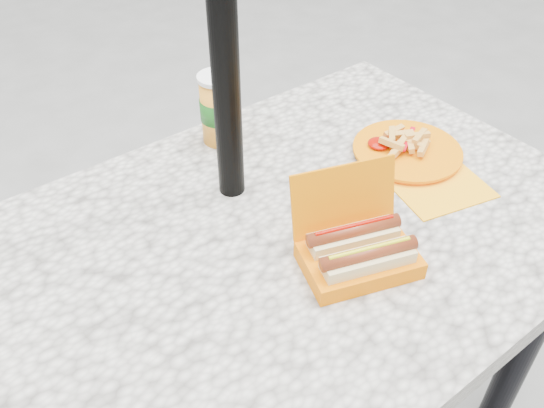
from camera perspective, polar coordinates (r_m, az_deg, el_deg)
picnic_table at (r=1.12m, az=0.96°, el=-6.96°), size 1.20×0.80×0.75m
umbrella_pole at (r=0.96m, az=-4.95°, el=18.00°), size 0.05×0.05×2.20m
hotdog_box at (r=0.97m, az=8.54°, el=-4.53°), size 0.23×0.21×0.15m
fries_plate at (r=1.25m, az=13.36°, el=5.02°), size 0.25×0.32×0.04m
soda_cup at (r=1.24m, az=-5.28°, el=9.39°), size 0.08×0.08×0.16m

